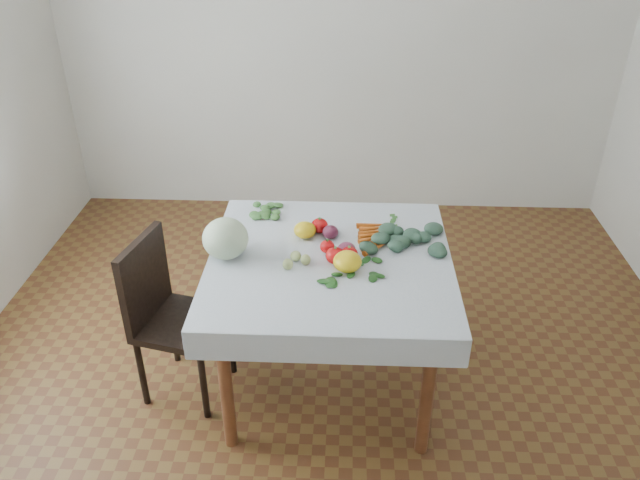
{
  "coord_description": "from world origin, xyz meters",
  "views": [
    {
      "loc": [
        0.06,
        -2.43,
        2.31
      ],
      "look_at": [
        -0.05,
        0.05,
        0.82
      ],
      "focal_mm": 35.0,
      "sensor_mm": 36.0,
      "label": 1
    }
  ],
  "objects_px": {
    "chair": "(166,308)",
    "carrot_bunch": "(378,236)",
    "cabbage": "(225,238)",
    "heirloom_back": "(305,230)",
    "table": "(330,276)"
  },
  "relations": [
    {
      "from": "table",
      "to": "heirloom_back",
      "type": "relative_size",
      "value": 9.14
    },
    {
      "from": "cabbage",
      "to": "heirloom_back",
      "type": "xyz_separation_m",
      "value": [
        0.35,
        0.19,
        -0.06
      ]
    },
    {
      "from": "cabbage",
      "to": "heirloom_back",
      "type": "height_order",
      "value": "cabbage"
    },
    {
      "from": "cabbage",
      "to": "carrot_bunch",
      "type": "relative_size",
      "value": 0.68
    },
    {
      "from": "heirloom_back",
      "to": "chair",
      "type": "bearing_deg",
      "value": -158.94
    },
    {
      "from": "chair",
      "to": "carrot_bunch",
      "type": "bearing_deg",
      "value": 14.01
    },
    {
      "from": "chair",
      "to": "heirloom_back",
      "type": "distance_m",
      "value": 0.77
    },
    {
      "from": "cabbage",
      "to": "heirloom_back",
      "type": "relative_size",
      "value": 1.94
    },
    {
      "from": "heirloom_back",
      "to": "cabbage",
      "type": "bearing_deg",
      "value": -151.3
    },
    {
      "from": "table",
      "to": "carrot_bunch",
      "type": "relative_size",
      "value": 3.22
    },
    {
      "from": "chair",
      "to": "carrot_bunch",
      "type": "distance_m",
      "value": 1.08
    },
    {
      "from": "chair",
      "to": "heirloom_back",
      "type": "relative_size",
      "value": 7.78
    },
    {
      "from": "chair",
      "to": "heirloom_back",
      "type": "bearing_deg",
      "value": 21.06
    },
    {
      "from": "heirloom_back",
      "to": "carrot_bunch",
      "type": "relative_size",
      "value": 0.35
    },
    {
      "from": "chair",
      "to": "carrot_bunch",
      "type": "relative_size",
      "value": 2.74
    }
  ]
}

